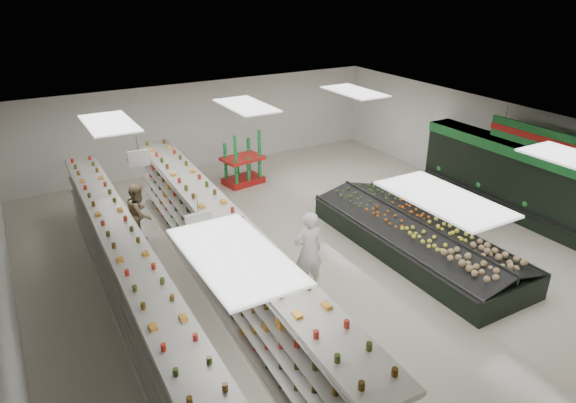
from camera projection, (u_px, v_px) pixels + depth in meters
floor at (316, 256)px, 13.44m from camera, size 16.00×16.00×0.00m
ceiling at (319, 138)px, 12.14m from camera, size 14.00×16.00×0.02m
wall_back at (201, 125)px, 19.14m from camera, size 14.00×0.02×3.20m
wall_left at (4, 275)px, 9.62m from camera, size 0.02×16.00×3.20m
wall_right at (506, 155)px, 15.97m from camera, size 0.02×16.00×3.20m
produce_wall_case at (537, 184)px, 14.71m from camera, size 0.93×8.00×2.20m
aisle_sign_near at (199, 223)px, 9.01m from camera, size 0.52×0.06×0.75m
aisle_sign_far at (139, 158)px, 12.19m from camera, size 0.52×0.06×0.75m
hortifruti_banner at (540, 138)px, 14.01m from camera, size 0.12×3.20×0.95m
gondola_left at (127, 276)px, 10.94m from camera, size 1.02×10.88×1.88m
gondola_center at (224, 260)px, 11.40m from camera, size 1.36×11.90×2.06m
produce_island at (415, 237)px, 13.49m from camera, size 2.32×6.34×0.95m
soda_endcap at (243, 161)px, 17.75m from camera, size 1.50×1.14×1.75m
shopper_main at (308, 252)px, 11.65m from camera, size 0.75×0.52×1.98m
shopper_background at (140, 214)px, 13.74m from camera, size 0.86×0.99×1.74m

